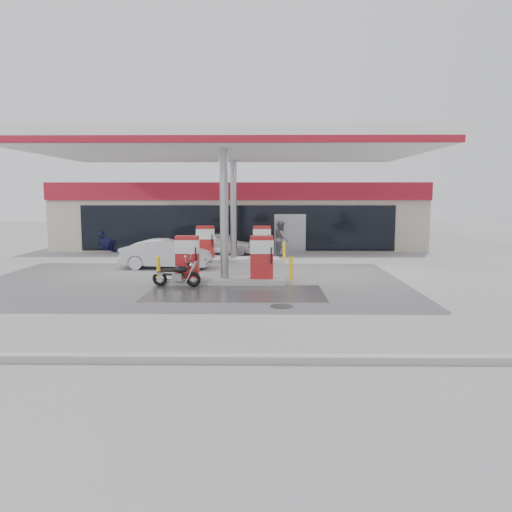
{
  "coord_description": "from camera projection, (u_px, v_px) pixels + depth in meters",
  "views": [
    {
      "loc": [
        1.42,
        -16.56,
        3.31
      ],
      "look_at": [
        1.2,
        0.54,
        1.2
      ],
      "focal_mm": 35.0,
      "sensor_mm": 36.0,
      "label": 1
    }
  ],
  "objects": [
    {
      "name": "ground",
      "position": [
        220.0,
        293.0,
        16.86
      ],
      "size": [
        90.0,
        90.0,
        0.0
      ],
      "primitive_type": "plane",
      "color": "gray",
      "rests_on": "ground"
    },
    {
      "name": "store_building",
      "position": [
        241.0,
        215.0,
        32.43
      ],
      "size": [
        22.0,
        8.22,
        4.0
      ],
      "color": "#B1A594",
      "rests_on": "ground"
    },
    {
      "name": "sedan_white",
      "position": [
        223.0,
        243.0,
        27.91
      ],
      "size": [
        3.74,
        2.11,
        1.2
      ],
      "primitive_type": "imported",
      "rotation": [
        0.0,
        0.0,
        1.37
      ],
      "color": "white",
      "rests_on": "ground"
    },
    {
      "name": "wet_patch",
      "position": [
        235.0,
        293.0,
        16.86
      ],
      "size": [
        6.0,
        3.0,
        0.0
      ],
      "primitive_type": "cube",
      "color": "#4C4C4F",
      "rests_on": "ground"
    },
    {
      "name": "hatchback_silver",
      "position": [
        166.0,
        254.0,
        22.38
      ],
      "size": [
        4.12,
        1.76,
        1.32
      ],
      "primitive_type": "imported",
      "rotation": [
        0.0,
        0.0,
        1.48
      ],
      "color": "#B2B5BB",
      "rests_on": "ground"
    },
    {
      "name": "parked_car_left",
      "position": [
        134.0,
        240.0,
        29.84
      ],
      "size": [
        4.56,
        3.14,
        1.22
      ],
      "primitive_type": "imported",
      "rotation": [
        0.0,
        0.0,
        1.95
      ],
      "color": "#16194A",
      "rests_on": "ground"
    },
    {
      "name": "parked_car_right",
      "position": [
        345.0,
        239.0,
        30.6
      ],
      "size": [
        4.35,
        2.18,
        1.18
      ],
      "primitive_type": "imported",
      "rotation": [
        0.0,
        0.0,
        1.52
      ],
      "color": "#591320",
      "rests_on": "ground"
    },
    {
      "name": "parked_motorcycle",
      "position": [
        177.0,
        275.0,
        18.02
      ],
      "size": [
        1.8,
        0.69,
        0.93
      ],
      "rotation": [
        0.0,
        0.0,
        -0.12
      ],
      "color": "black",
      "rests_on": "ground"
    },
    {
      "name": "canopy",
      "position": [
        229.0,
        148.0,
        21.18
      ],
      "size": [
        16.0,
        10.02,
        5.51
      ],
      "color": "silver",
      "rests_on": "ground"
    },
    {
      "name": "drain_cover",
      "position": [
        282.0,
        306.0,
        14.85
      ],
      "size": [
        0.7,
        0.7,
        0.01
      ],
      "primitive_type": "cylinder",
      "color": "#38383A",
      "rests_on": "ground"
    },
    {
      "name": "attendant",
      "position": [
        281.0,
        238.0,
        27.0
      ],
      "size": [
        0.81,
        0.99,
        1.9
      ],
      "primitive_type": "imported",
      "rotation": [
        0.0,
        0.0,
        1.47
      ],
      "color": "slate",
      "rests_on": "ground"
    },
    {
      "name": "pump_island_far",
      "position": [
        234.0,
        247.0,
        24.71
      ],
      "size": [
        5.14,
        1.3,
        1.78
      ],
      "color": "#9E9E99",
      "rests_on": "ground"
    },
    {
      "name": "kerb",
      "position": [
        191.0,
        359.0,
        9.91
      ],
      "size": [
        28.0,
        0.25,
        0.15
      ],
      "primitive_type": "cube",
      "color": "gray",
      "rests_on": "ground"
    },
    {
      "name": "pump_island_near",
      "position": [
        225.0,
        264.0,
        18.76
      ],
      "size": [
        5.14,
        1.3,
        1.78
      ],
      "color": "#9E9E99",
      "rests_on": "ground"
    }
  ]
}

